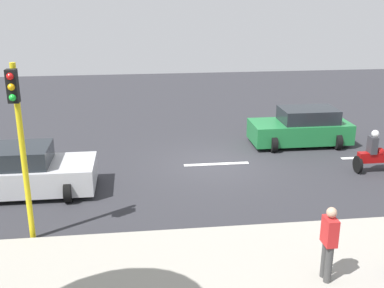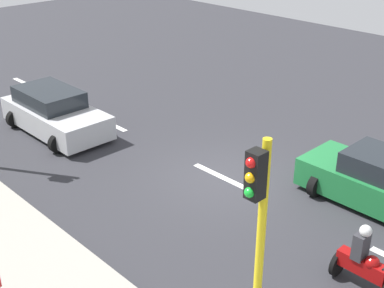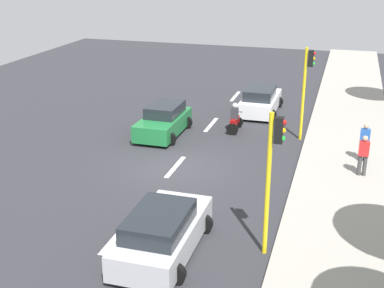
{
  "view_description": "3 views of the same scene",
  "coord_description": "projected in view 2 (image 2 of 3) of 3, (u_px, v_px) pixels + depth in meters",
  "views": [
    {
      "loc": [
        15.84,
        -2.86,
        6.05
      ],
      "look_at": [
        0.74,
        -1.0,
        1.06
      ],
      "focal_mm": 43.83,
      "sensor_mm": 36.0,
      "label": 1
    },
    {
      "loc": [
        10.19,
        9.18,
        7.59
      ],
      "look_at": [
        0.37,
        -0.99,
        0.91
      ],
      "focal_mm": 48.96,
      "sensor_mm": 36.0,
      "label": 2
    },
    {
      "loc": [
        6.63,
        -19.56,
        8.74
      ],
      "look_at": [
        0.91,
        -0.55,
        1.34
      ],
      "focal_mm": 49.01,
      "sensor_mm": 36.0,
      "label": 3
    }
  ],
  "objects": [
    {
      "name": "sidewalk",
      "position": [
        1.0,
        285.0,
        11.18
      ],
      "size": [
        4.0,
        60.0,
        0.15
      ],
      "primitive_type": "cube",
      "color": "#9E998E",
      "rests_on": "ground"
    },
    {
      "name": "ground_plane",
      "position": [
        224.0,
        180.0,
        15.63
      ],
      "size": [
        40.0,
        60.0,
        0.1
      ],
      "primitive_type": "cube",
      "color": "#2D2D33"
    },
    {
      "name": "car_green",
      "position": [
        378.0,
        181.0,
        13.99
      ],
      "size": [
        2.2,
        4.0,
        1.52
      ],
      "color": "#1E7238",
      "rests_on": "ground"
    },
    {
      "name": "car_silver",
      "position": [
        55.0,
        113.0,
        18.44
      ],
      "size": [
        2.34,
        4.45,
        1.52
      ],
      "color": "#B7B7BC",
      "rests_on": "ground"
    },
    {
      "name": "lane_stripe_north",
      "position": [
        106.0,
        122.0,
        19.51
      ],
      "size": [
        0.2,
        2.4,
        0.01
      ],
      "primitive_type": "cube",
      "color": "white",
      "rests_on": "ground"
    },
    {
      "name": "lane_stripe_mid",
      "position": [
        224.0,
        178.0,
        15.61
      ],
      "size": [
        0.2,
        2.4,
        0.01
      ],
      "primitive_type": "cube",
      "color": "white",
      "rests_on": "ground"
    },
    {
      "name": "traffic_light_corner",
      "position": [
        257.0,
        234.0,
        8.01
      ],
      "size": [
        0.49,
        0.24,
        4.5
      ],
      "color": "yellow",
      "rests_on": "ground"
    },
    {
      "name": "lane_stripe_far_north",
      "position": [
        27.0,
        84.0,
        23.42
      ],
      "size": [
        0.2,
        2.4,
        0.01
      ],
      "primitive_type": "cube",
      "color": "white",
      "rests_on": "ground"
    },
    {
      "name": "motorcycle",
      "position": [
        363.0,
        262.0,
        11.0
      ],
      "size": [
        0.6,
        1.3,
        1.53
      ],
      "color": "black",
      "rests_on": "ground"
    }
  ]
}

